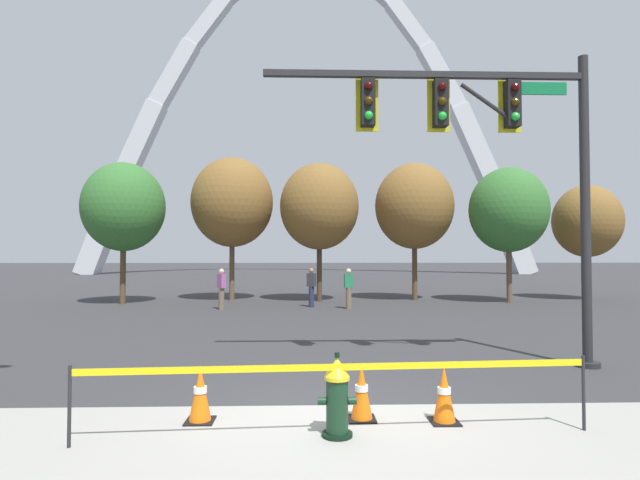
# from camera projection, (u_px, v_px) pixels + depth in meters

# --- Properties ---
(ground_plane) EXTENTS (240.00, 240.00, 0.00)m
(ground_plane) POSITION_uv_depth(u_px,v_px,m) (330.00, 406.00, 6.96)
(ground_plane) COLOR #333335
(fire_hydrant) EXTENTS (0.46, 0.48, 0.99)m
(fire_hydrant) POSITION_uv_depth(u_px,v_px,m) (337.00, 397.00, 5.80)
(fire_hydrant) COLOR black
(fire_hydrant) RESTS_ON ground
(caution_tape_barrier) EXTENTS (6.05, 0.40, 0.91)m
(caution_tape_barrier) POSITION_uv_depth(u_px,v_px,m) (339.00, 383.00, 5.73)
(caution_tape_barrier) COLOR #232326
(caution_tape_barrier) RESTS_ON ground
(traffic_cone_by_hydrant) EXTENTS (0.36, 0.36, 0.73)m
(traffic_cone_by_hydrant) POSITION_uv_depth(u_px,v_px,m) (444.00, 395.00, 6.27)
(traffic_cone_by_hydrant) COLOR black
(traffic_cone_by_hydrant) RESTS_ON ground
(traffic_cone_mid_sidewalk) EXTENTS (0.36, 0.36, 0.73)m
(traffic_cone_mid_sidewalk) POSITION_uv_depth(u_px,v_px,m) (200.00, 394.00, 6.29)
(traffic_cone_mid_sidewalk) COLOR black
(traffic_cone_mid_sidewalk) RESTS_ON ground
(traffic_cone_curb_edge) EXTENTS (0.36, 0.36, 0.73)m
(traffic_cone_curb_edge) POSITION_uv_depth(u_px,v_px,m) (362.00, 392.00, 6.37)
(traffic_cone_curb_edge) COLOR black
(traffic_cone_curb_edge) RESTS_ON ground
(traffic_signal_gantry) EXTENTS (6.42, 0.44, 6.00)m
(traffic_signal_gantry) POSITION_uv_depth(u_px,v_px,m) (495.00, 144.00, 9.46)
(traffic_signal_gantry) COLOR #232326
(traffic_signal_gantry) RESTS_ON ground
(monument_arch) EXTENTS (50.17, 2.14, 36.41)m
(monument_arch) POSITION_uv_depth(u_px,v_px,m) (309.00, 127.00, 54.41)
(monument_arch) COLOR silver
(monument_arch) RESTS_ON ground
(tree_far_left) EXTENTS (3.52, 3.52, 6.16)m
(tree_far_left) POSITION_uv_depth(u_px,v_px,m) (124.00, 207.00, 21.48)
(tree_far_left) COLOR brown
(tree_far_left) RESTS_ON ground
(tree_left_mid) EXTENTS (3.85, 3.85, 6.73)m
(tree_left_mid) POSITION_uv_depth(u_px,v_px,m) (232.00, 202.00, 23.26)
(tree_left_mid) COLOR brown
(tree_left_mid) RESTS_ON ground
(tree_center_left) EXTENTS (3.64, 3.64, 6.38)m
(tree_center_left) POSITION_uv_depth(u_px,v_px,m) (319.00, 207.00, 22.78)
(tree_center_left) COLOR #473323
(tree_center_left) RESTS_ON ground
(tree_center_right) EXTENTS (3.71, 3.71, 6.48)m
(tree_center_right) POSITION_uv_depth(u_px,v_px,m) (414.00, 206.00, 23.35)
(tree_center_right) COLOR brown
(tree_center_right) RESTS_ON ground
(tree_right_mid) EXTENTS (3.46, 3.46, 6.06)m
(tree_right_mid) POSITION_uv_depth(u_px,v_px,m) (508.00, 210.00, 22.13)
(tree_right_mid) COLOR brown
(tree_right_mid) RESTS_ON ground
(tree_far_right) EXTENTS (3.12, 3.12, 5.45)m
(tree_far_right) POSITION_uv_depth(u_px,v_px,m) (587.00, 221.00, 23.43)
(tree_far_right) COLOR brown
(tree_far_right) RESTS_ON ground
(pedestrian_walking_left) EXTENTS (0.39, 0.35, 1.59)m
(pedestrian_walking_left) POSITION_uv_depth(u_px,v_px,m) (311.00, 287.00, 20.08)
(pedestrian_walking_left) COLOR #232847
(pedestrian_walking_left) RESTS_ON ground
(pedestrian_standing_center) EXTENTS (0.36, 0.24, 1.59)m
(pedestrian_standing_center) POSITION_uv_depth(u_px,v_px,m) (349.00, 288.00, 19.40)
(pedestrian_standing_center) COLOR brown
(pedestrian_standing_center) RESTS_ON ground
(pedestrian_walking_right) EXTENTS (0.37, 0.39, 1.59)m
(pedestrian_walking_right) POSITION_uv_depth(u_px,v_px,m) (221.00, 289.00, 19.17)
(pedestrian_walking_right) COLOR brown
(pedestrian_walking_right) RESTS_ON ground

